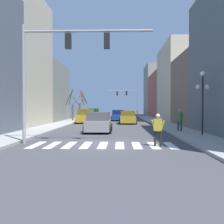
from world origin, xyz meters
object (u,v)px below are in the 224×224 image
traffic_signal_near (60,57)px  car_parked_right_near (118,116)px  traffic_signal_far (128,97)px  car_driving_away_lane (128,118)px  street_tree_right_mid (72,108)px  car_parked_left_mid (94,114)px  pedestrian_on_right_sidewalk (180,118)px  pedestrian_on_left_sidewalk (158,127)px  street_lamp_right_corner (203,90)px  street_tree_left_far (81,104)px  car_at_intersection (99,123)px  car_parked_left_far (86,117)px

traffic_signal_near → car_parked_right_near: (3.01, 25.10, -4.06)m
traffic_signal_far → car_parked_right_near: bearing=-98.3°
car_driving_away_lane → street_tree_right_mid: bearing=58.2°
car_parked_left_mid → car_driving_away_lane: size_ratio=0.94×
traffic_signal_far → pedestrian_on_right_sidewalk: (3.07, -32.06, -3.02)m
traffic_signal_far → car_parked_left_mid: bearing=-129.3°
traffic_signal_near → traffic_signal_far: 38.82m
car_driving_away_lane → car_parked_right_near: 7.26m
car_parked_right_near → pedestrian_on_left_sidewalk: (2.25, -25.95, 0.25)m
traffic_signal_far → pedestrian_on_left_sidewalk: 39.48m
car_parked_right_near → pedestrian_on_right_sidewalk: 19.33m
street_lamp_right_corner → street_tree_right_mid: 22.92m
car_parked_left_mid → car_driving_away_lane: 14.14m
pedestrian_on_left_sidewalk → street_tree_left_far: (-8.62, 31.09, 1.49)m
traffic_signal_near → car_at_intersection: 8.03m
traffic_signal_near → pedestrian_on_right_sidewalk: bearing=38.7°
car_parked_right_near → street_tree_left_far: street_tree_left_far is taller
car_parked_right_near → street_tree_right_mid: 7.00m
car_parked_left_far → pedestrian_on_left_sidewalk: size_ratio=2.69×
traffic_signal_near → pedestrian_on_left_sidewalk: bearing=-9.2°
pedestrian_on_left_sidewalk → street_tree_left_far: 32.30m
street_tree_right_mid → car_parked_left_mid: bearing=74.5°
car_driving_away_lane → street_tree_right_mid: (-7.72, 4.79, 1.24)m
traffic_signal_far → car_driving_away_lane: 20.85m
traffic_signal_near → car_at_intersection: bearing=76.8°
car_at_intersection → street_tree_right_mid: 16.81m
traffic_signal_far → car_at_intersection: (-3.40, -31.76, -3.42)m
car_at_intersection → pedestrian_on_right_sidewalk: size_ratio=2.42×
car_parked_left_mid → car_at_intersection: bearing=-173.5°
street_lamp_right_corner → car_driving_away_lane: bearing=107.8°
traffic_signal_far → street_tree_left_far: size_ratio=1.29×
car_parked_left_far → pedestrian_on_left_sidewalk: 20.92m
street_tree_right_mid → car_at_intersection: bearing=-72.5°
traffic_signal_far → car_at_intersection: traffic_signal_far is taller
traffic_signal_near → car_parked_right_near: bearing=83.2°
pedestrian_on_right_sidewalk → street_tree_right_mid: 19.96m
pedestrian_on_right_sidewalk → traffic_signal_near: bearing=92.8°
car_at_intersection → car_parked_right_near: 18.41m
street_lamp_right_corner → car_at_intersection: street_lamp_right_corner is taller
street_tree_right_mid → street_tree_left_far: bearing=89.2°
traffic_signal_near → car_parked_right_near: traffic_signal_near is taller
car_driving_away_lane → street_tree_left_far: street_tree_left_far is taller
pedestrian_on_left_sidewalk → pedestrian_on_right_sidewalk: pedestrian_on_right_sidewalk is taller
car_parked_right_near → street_tree_left_far: bearing=51.1°
car_parked_left_far → street_tree_right_mid: size_ratio=1.01×
traffic_signal_near → car_driving_away_lane: size_ratio=1.56×
pedestrian_on_right_sidewalk → car_parked_left_mid: bearing=-15.3°
street_tree_left_far → street_lamp_right_corner: bearing=-65.4°
car_parked_left_far → car_parked_right_near: (4.09, 6.02, -0.07)m
traffic_signal_near → pedestrian_on_left_sidewalk: size_ratio=4.25×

